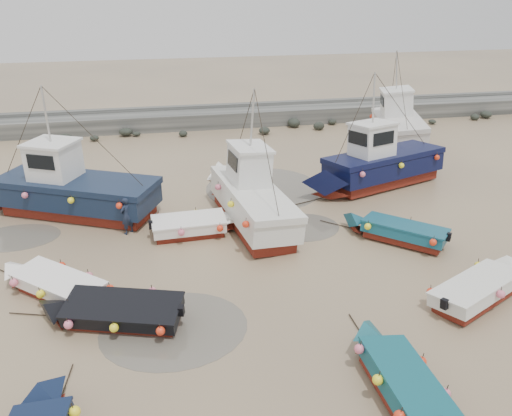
{
  "coord_description": "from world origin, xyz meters",
  "views": [
    {
      "loc": [
        -2.47,
        -16.51,
        10.62
      ],
      "look_at": [
        1.36,
        3.14,
        1.4
      ],
      "focal_mm": 35.0,
      "sensor_mm": 36.0,
      "label": 1
    }
  ],
  "objects_px": {
    "dinghy_0": "(53,281)",
    "cabin_boat_2": "(377,164)",
    "cabin_boat_3": "(399,122)",
    "dinghy_2": "(396,372)",
    "cabin_boat_0": "(66,188)",
    "cabin_boat_1": "(247,194)",
    "dinghy_5": "(197,223)",
    "dinghy_3": "(485,286)",
    "dinghy_4": "(114,308)",
    "dinghy_6": "(396,229)",
    "person": "(129,233)"
  },
  "relations": [
    {
      "from": "dinghy_2",
      "to": "cabin_boat_2",
      "type": "height_order",
      "value": "cabin_boat_2"
    },
    {
      "from": "person",
      "to": "cabin_boat_2",
      "type": "bearing_deg",
      "value": 149.04
    },
    {
      "from": "dinghy_5",
      "to": "cabin_boat_0",
      "type": "xyz_separation_m",
      "value": [
        -6.06,
        3.53,
        0.76
      ]
    },
    {
      "from": "dinghy_6",
      "to": "cabin_boat_2",
      "type": "height_order",
      "value": "cabin_boat_2"
    },
    {
      "from": "dinghy_4",
      "to": "cabin_boat_1",
      "type": "relative_size",
      "value": 0.61
    },
    {
      "from": "dinghy_4",
      "to": "cabin_boat_1",
      "type": "distance_m",
      "value": 9.02
    },
    {
      "from": "dinghy_3",
      "to": "dinghy_4",
      "type": "height_order",
      "value": "same"
    },
    {
      "from": "cabin_boat_2",
      "to": "cabin_boat_3",
      "type": "xyz_separation_m",
      "value": [
        5.12,
        7.93,
        0.01
      ]
    },
    {
      "from": "cabin_boat_2",
      "to": "cabin_boat_3",
      "type": "relative_size",
      "value": 1.01
    },
    {
      "from": "dinghy_2",
      "to": "cabin_boat_3",
      "type": "distance_m",
      "value": 24.75
    },
    {
      "from": "dinghy_5",
      "to": "dinghy_2",
      "type": "bearing_deg",
      "value": 21.61
    },
    {
      "from": "dinghy_3",
      "to": "dinghy_6",
      "type": "bearing_deg",
      "value": 167.79
    },
    {
      "from": "dinghy_5",
      "to": "cabin_boat_3",
      "type": "distance_m",
      "value": 19.41
    },
    {
      "from": "cabin_boat_3",
      "to": "person",
      "type": "xyz_separation_m",
      "value": [
        -18.48,
        -11.11,
        -1.35
      ]
    },
    {
      "from": "dinghy_5",
      "to": "dinghy_6",
      "type": "height_order",
      "value": "same"
    },
    {
      "from": "dinghy_0",
      "to": "dinghy_6",
      "type": "relative_size",
      "value": 1.02
    },
    {
      "from": "cabin_boat_0",
      "to": "cabin_boat_1",
      "type": "bearing_deg",
      "value": -81.37
    },
    {
      "from": "dinghy_2",
      "to": "cabin_boat_3",
      "type": "relative_size",
      "value": 0.56
    },
    {
      "from": "cabin_boat_0",
      "to": "cabin_boat_3",
      "type": "relative_size",
      "value": 1.07
    },
    {
      "from": "dinghy_2",
      "to": "dinghy_6",
      "type": "height_order",
      "value": "same"
    },
    {
      "from": "cabin_boat_3",
      "to": "dinghy_6",
      "type": "bearing_deg",
      "value": -100.59
    },
    {
      "from": "dinghy_3",
      "to": "cabin_boat_2",
      "type": "height_order",
      "value": "cabin_boat_2"
    },
    {
      "from": "dinghy_2",
      "to": "cabin_boat_0",
      "type": "relative_size",
      "value": 0.53
    },
    {
      "from": "dinghy_5",
      "to": "cabin_boat_3",
      "type": "height_order",
      "value": "cabin_boat_3"
    },
    {
      "from": "dinghy_2",
      "to": "dinghy_4",
      "type": "distance_m",
      "value": 9.25
    },
    {
      "from": "dinghy_5",
      "to": "person",
      "type": "distance_m",
      "value": 3.22
    },
    {
      "from": "person",
      "to": "dinghy_0",
      "type": "bearing_deg",
      "value": 16.22
    },
    {
      "from": "dinghy_6",
      "to": "cabin_boat_1",
      "type": "height_order",
      "value": "cabin_boat_1"
    },
    {
      "from": "cabin_boat_3",
      "to": "person",
      "type": "relative_size",
      "value": 5.45
    },
    {
      "from": "dinghy_3",
      "to": "dinghy_5",
      "type": "distance_m",
      "value": 12.05
    },
    {
      "from": "dinghy_2",
      "to": "cabin_boat_1",
      "type": "height_order",
      "value": "cabin_boat_1"
    },
    {
      "from": "cabin_boat_0",
      "to": "person",
      "type": "xyz_separation_m",
      "value": [
        2.97,
        -2.84,
        -1.31
      ]
    },
    {
      "from": "dinghy_5",
      "to": "cabin_boat_2",
      "type": "xyz_separation_m",
      "value": [
        10.27,
        3.87,
        0.79
      ]
    },
    {
      "from": "dinghy_0",
      "to": "person",
      "type": "height_order",
      "value": "dinghy_0"
    },
    {
      "from": "dinghy_5",
      "to": "cabin_boat_3",
      "type": "bearing_deg",
      "value": 124.98
    },
    {
      "from": "cabin_boat_0",
      "to": "dinghy_2",
      "type": "bearing_deg",
      "value": -117.35
    },
    {
      "from": "dinghy_2",
      "to": "dinghy_3",
      "type": "distance_m",
      "value": 6.13
    },
    {
      "from": "cabin_boat_0",
      "to": "person",
      "type": "height_order",
      "value": "cabin_boat_0"
    },
    {
      "from": "dinghy_6",
      "to": "cabin_boat_2",
      "type": "xyz_separation_m",
      "value": [
        1.66,
        6.13,
        0.79
      ]
    },
    {
      "from": "person",
      "to": "dinghy_3",
      "type": "bearing_deg",
      "value": 104.57
    },
    {
      "from": "cabin_boat_2",
      "to": "dinghy_3",
      "type": "bearing_deg",
      "value": 158.77
    },
    {
      "from": "dinghy_4",
      "to": "dinghy_2",
      "type": "bearing_deg",
      "value": -102.97
    },
    {
      "from": "dinghy_0",
      "to": "cabin_boat_2",
      "type": "xyz_separation_m",
      "value": [
        15.87,
        7.62,
        0.79
      ]
    },
    {
      "from": "dinghy_0",
      "to": "dinghy_2",
      "type": "relative_size",
      "value": 0.89
    },
    {
      "from": "dinghy_5",
      "to": "cabin_boat_1",
      "type": "relative_size",
      "value": 0.56
    },
    {
      "from": "dinghy_3",
      "to": "person",
      "type": "relative_size",
      "value": 3.25
    },
    {
      "from": "dinghy_6",
      "to": "cabin_boat_1",
      "type": "distance_m",
      "value": 6.97
    },
    {
      "from": "dinghy_2",
      "to": "cabin_boat_1",
      "type": "distance_m",
      "value": 11.73
    },
    {
      "from": "dinghy_5",
      "to": "cabin_boat_0",
      "type": "distance_m",
      "value": 7.05
    },
    {
      "from": "cabin_boat_0",
      "to": "cabin_boat_1",
      "type": "distance_m",
      "value": 8.92
    }
  ]
}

